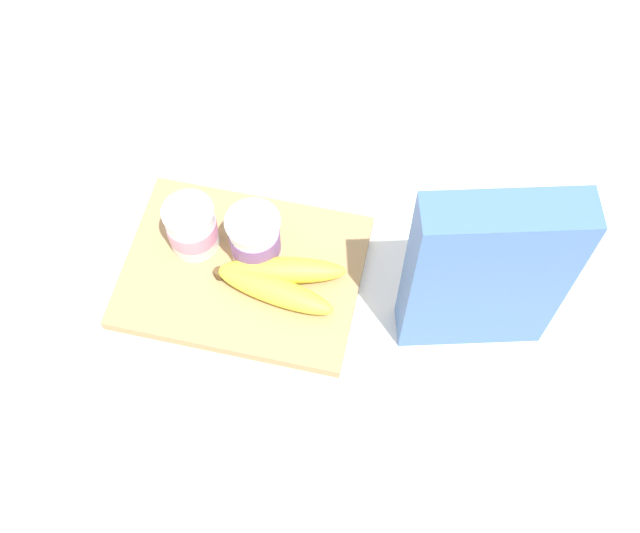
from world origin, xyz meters
TOP-DOWN VIEW (x-y plane):
  - ground_plane at (0.00, 0.00)m, footprint 2.40×2.40m
  - cutting_board at (0.00, 0.00)m, footprint 0.33×0.25m
  - cereal_box at (0.32, -0.01)m, footprint 0.20×0.10m
  - yogurt_cup_front at (-0.08, 0.03)m, footprint 0.07×0.07m
  - yogurt_cup_back at (0.01, 0.03)m, footprint 0.08×0.08m
  - banana_bunch at (0.06, -0.02)m, footprint 0.18×0.10m
  - spoon at (-0.21, -0.07)m, footprint 0.05×0.13m

SIDE VIEW (x-z plane):
  - ground_plane at x=0.00m, z-range 0.00..0.00m
  - spoon at x=-0.21m, z-range 0.00..0.01m
  - cutting_board at x=0.00m, z-range 0.00..0.02m
  - banana_bunch at x=0.06m, z-range 0.02..0.05m
  - yogurt_cup_front at x=-0.08m, z-range 0.02..0.10m
  - yogurt_cup_back at x=0.01m, z-range 0.02..0.11m
  - cereal_box at x=0.32m, z-range 0.00..0.29m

